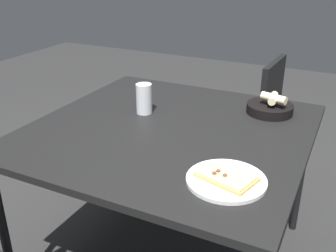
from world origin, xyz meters
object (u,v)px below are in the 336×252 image
Objects in this scene: dining_table at (170,138)px; chair_near at (251,112)px; beer_glass at (144,100)px; bread_basket at (270,107)px; pizza_plate at (226,179)px.

dining_table is 1.40× the size of chair_near.
dining_table is 8.20× the size of beer_glass.
dining_table is at bearing 45.50° from bread_basket.
chair_near is at bearing -69.36° from bread_basket.
chair_near is (-0.13, -0.97, -0.20)m from dining_table.
bread_basket is (0.01, -0.69, 0.02)m from pizza_plate.
beer_glass is at bearing -37.24° from pizza_plate.
bread_basket is at bearing 110.64° from chair_near.
bread_basket is at bearing -134.50° from dining_table.
dining_table is 4.34× the size of pizza_plate.
bread_basket is 0.26× the size of chair_near.
beer_glass is at bearing -28.87° from dining_table.
dining_table is 0.52m from bread_basket.
bread_basket reaches higher than pizza_plate.
beer_glass is 0.17× the size of chair_near.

